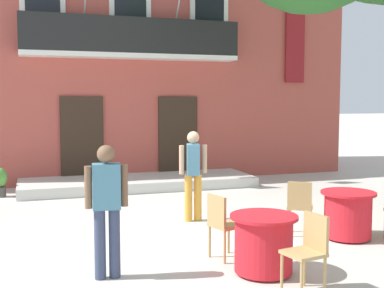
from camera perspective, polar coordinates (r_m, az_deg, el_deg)
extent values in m
plane|color=beige|center=(8.89, 1.02, -9.32)|extent=(120.00, 120.00, 0.00)
cube|color=#B24C42|center=(15.43, -8.54, 10.74)|extent=(13.00, 4.00, 7.50)
cube|color=#332319|center=(13.21, -12.50, 0.35)|extent=(1.10, 0.08, 2.30)
cube|color=#332319|center=(13.71, -1.62, 0.63)|extent=(1.10, 0.08, 2.30)
cube|color=silver|center=(13.33, -16.79, 15.41)|extent=(1.10, 0.08, 1.90)
cube|color=black|center=(13.30, -16.79, 15.43)|extent=(0.84, 0.04, 1.60)
cube|color=silver|center=(13.57, -7.12, 15.39)|extent=(1.10, 0.08, 1.90)
cube|color=black|center=(13.54, -7.09, 15.42)|extent=(0.84, 0.04, 1.60)
cube|color=silver|center=(14.15, 1.98, 15.00)|extent=(1.10, 0.08, 1.90)
cube|color=black|center=(14.12, 2.02, 15.02)|extent=(0.84, 0.04, 1.60)
cube|color=silver|center=(13.12, -6.81, 9.98)|extent=(5.60, 0.65, 0.12)
cube|color=black|center=(12.88, -6.58, 12.35)|extent=(5.60, 0.06, 0.90)
cylinder|color=#B2B2B7|center=(13.43, -1.50, 15.97)|extent=(0.04, 0.95, 1.33)
cylinder|color=#47423D|center=(12.91, -17.09, 10.75)|extent=(0.25, 0.25, 0.27)
ellipsoid|color=#4C8E38|center=(12.94, -17.12, 11.99)|extent=(0.33, 0.33, 0.29)
cylinder|color=#995638|center=(12.98, -11.92, 10.79)|extent=(0.35, 0.35, 0.26)
ellipsoid|color=#2D7533|center=(13.02, -11.95, 12.31)|extent=(0.45, 0.45, 0.44)
cylinder|color=#47423D|center=(13.16, -6.85, 10.94)|extent=(0.29, 0.29, 0.33)
ellipsoid|color=#4C8E38|center=(13.21, -6.86, 12.58)|extent=(0.37, 0.37, 0.43)
cylinder|color=slate|center=(13.43, -1.94, 10.86)|extent=(0.30, 0.30, 0.33)
ellipsoid|color=#2D7533|center=(13.47, -1.95, 12.26)|extent=(0.38, 0.38, 0.34)
cylinder|color=#995638|center=(13.79, 2.74, 10.69)|extent=(0.30, 0.30, 0.33)
ellipsoid|color=#4C8E38|center=(13.83, 2.74, 12.13)|extent=(0.39, 0.39, 0.37)
cube|color=maroon|center=(15.16, 11.76, 12.22)|extent=(0.60, 0.06, 2.80)
cube|color=silver|center=(12.67, -6.15, -4.43)|extent=(5.83, 1.81, 0.25)
cylinder|color=red|center=(6.50, 8.22, -11.42)|extent=(0.74, 0.74, 0.68)
cylinder|color=red|center=(6.41, 8.26, -8.25)|extent=(0.86, 0.86, 0.04)
cylinder|color=#2D2823|center=(6.61, 8.18, -14.38)|extent=(0.44, 0.44, 0.03)
cylinder|color=tan|center=(5.77, 12.47, -15.19)|extent=(0.04, 0.04, 0.45)
cylinder|color=tan|center=(6.01, 10.27, -14.30)|extent=(0.04, 0.04, 0.45)
cylinder|color=tan|center=(5.99, 15.00, -14.48)|extent=(0.04, 0.04, 0.45)
cylinder|color=tan|center=(6.22, 12.79, -13.67)|extent=(0.04, 0.04, 0.45)
cube|color=tan|center=(5.92, 12.68, -12.16)|extent=(0.47, 0.47, 0.04)
cube|color=tan|center=(5.97, 14.04, -9.74)|extent=(0.11, 0.38, 0.42)
cylinder|color=tan|center=(7.32, 4.22, -10.69)|extent=(0.04, 0.04, 0.45)
cylinder|color=tan|center=(7.07, 5.98, -11.27)|extent=(0.04, 0.04, 0.45)
cylinder|color=tan|center=(7.12, 2.04, -11.13)|extent=(0.04, 0.04, 0.45)
cylinder|color=tan|center=(6.86, 3.77, -11.77)|extent=(0.04, 0.04, 0.45)
cube|color=tan|center=(7.02, 4.02, -9.29)|extent=(0.50, 0.50, 0.04)
cube|color=tan|center=(6.86, 2.84, -7.65)|extent=(0.15, 0.38, 0.42)
cylinder|color=red|center=(8.37, 17.46, -7.87)|extent=(0.74, 0.74, 0.68)
cylinder|color=red|center=(8.30, 17.53, -5.37)|extent=(0.86, 0.86, 0.04)
cylinder|color=#2D2823|center=(8.46, 17.39, -10.21)|extent=(0.44, 0.44, 0.03)
cylinder|color=tan|center=(8.59, 11.19, -8.39)|extent=(0.04, 0.04, 0.45)
cylinder|color=tan|center=(8.57, 13.48, -8.47)|extent=(0.04, 0.04, 0.45)
cylinder|color=tan|center=(8.26, 11.00, -8.93)|extent=(0.04, 0.04, 0.45)
cylinder|color=tan|center=(8.24, 13.38, -9.01)|extent=(0.04, 0.04, 0.45)
cube|color=tan|center=(8.36, 12.29, -7.07)|extent=(0.55, 0.55, 0.04)
cube|color=tan|center=(8.14, 12.25, -5.74)|extent=(0.34, 0.24, 0.42)
cylinder|color=#47423D|center=(12.21, -21.15, -5.15)|extent=(0.24, 0.24, 0.23)
ellipsoid|color=#4C8E38|center=(12.16, -21.20, -3.60)|extent=(0.31, 0.31, 0.44)
cylinder|color=gold|center=(9.10, -0.41, -6.23)|extent=(0.14, 0.14, 0.86)
cylinder|color=gold|center=(9.15, 0.67, -6.16)|extent=(0.14, 0.14, 0.86)
cube|color=teal|center=(9.01, 0.14, -1.77)|extent=(0.30, 0.38, 0.56)
sphere|color=tan|center=(8.97, 0.14, 0.76)|extent=(0.22, 0.22, 0.22)
cylinder|color=tan|center=(8.95, -1.20, -1.83)|extent=(0.09, 0.09, 0.52)
cylinder|color=tan|center=(9.08, 1.46, -1.72)|extent=(0.09, 0.09, 0.52)
cylinder|color=#384260|center=(6.34, -10.52, -11.25)|extent=(0.14, 0.14, 0.88)
cylinder|color=#384260|center=(6.37, -8.89, -11.16)|extent=(0.14, 0.14, 0.88)
cube|color=teal|center=(6.19, -9.80, -4.82)|extent=(0.36, 0.26, 0.56)
sphere|color=brown|center=(6.14, -9.86, -1.14)|extent=(0.22, 0.22, 0.22)
cylinder|color=brown|center=(6.17, -11.83, -4.89)|extent=(0.09, 0.09, 0.52)
cylinder|color=brown|center=(6.23, -7.79, -4.74)|extent=(0.09, 0.09, 0.52)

